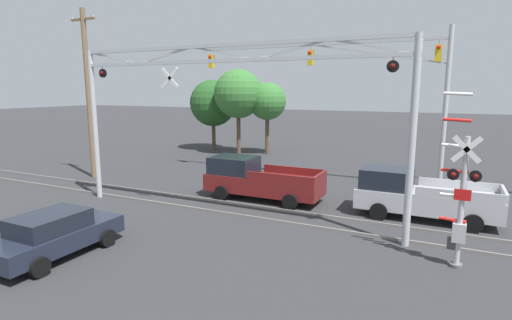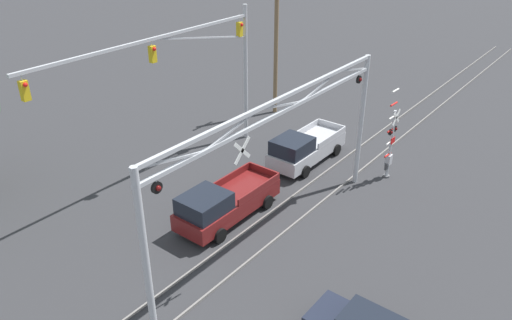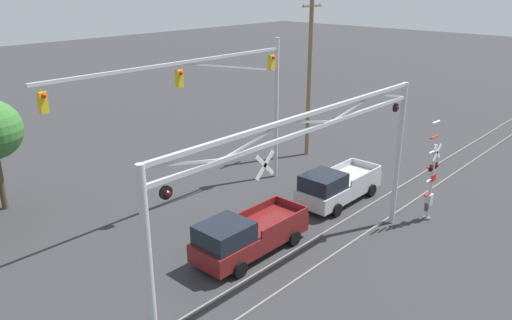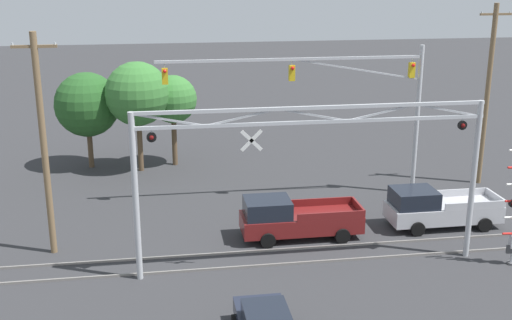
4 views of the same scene
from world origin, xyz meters
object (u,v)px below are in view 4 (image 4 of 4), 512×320
(pickup_truck_following, at_px, (437,208))
(pickup_truck_lead, at_px, (293,218))
(crossing_gantry, at_px, (312,156))
(utility_pole_right, at_px, (487,94))
(background_tree_far_left_verge, at_px, (137,94))
(background_tree_beyond_span, at_px, (173,100))
(traffic_signal_span, at_px, (356,93))
(utility_pole_left, at_px, (44,144))
(background_tree_far_right_verge, at_px, (87,105))

(pickup_truck_following, bearing_deg, pickup_truck_lead, -178.20)
(crossing_gantry, xyz_separation_m, pickup_truck_following, (7.07, 3.33, -3.91))
(utility_pole_right, relative_size, background_tree_far_left_verge, 1.52)
(pickup_truck_lead, relative_size, background_tree_beyond_span, 0.97)
(traffic_signal_span, height_order, utility_pole_left, utility_pole_left)
(traffic_signal_span, bearing_deg, crossing_gantry, -118.00)
(background_tree_beyond_span, bearing_deg, background_tree_far_left_verge, -156.59)
(utility_pole_left, bearing_deg, crossing_gantry, -16.15)
(background_tree_far_left_verge, bearing_deg, utility_pole_left, -107.53)
(pickup_truck_lead, xyz_separation_m, pickup_truck_following, (7.08, 0.22, -0.00))
(pickup_truck_following, distance_m, utility_pole_left, 18.27)
(utility_pole_left, distance_m, background_tree_far_left_verge, 11.97)
(traffic_signal_span, height_order, background_tree_beyond_span, traffic_signal_span)
(crossing_gantry, bearing_deg, pickup_truck_following, 25.21)
(utility_pole_left, bearing_deg, traffic_signal_span, 18.30)
(traffic_signal_span, bearing_deg, utility_pole_left, -161.70)
(pickup_truck_following, bearing_deg, background_tree_far_left_verge, 141.76)
(background_tree_far_right_verge, bearing_deg, utility_pole_left, -92.33)
(utility_pole_right, distance_m, background_tree_far_left_verge, 20.16)
(traffic_signal_span, distance_m, pickup_truck_lead, 8.16)
(pickup_truck_following, xyz_separation_m, background_tree_far_right_verge, (-17.31, 12.41, 3.05))
(utility_pole_right, xyz_separation_m, background_tree_far_left_verge, (-19.42, 5.38, -0.47))
(crossing_gantry, height_order, background_tree_far_left_verge, crossing_gantry)
(pickup_truck_following, xyz_separation_m, utility_pole_left, (-17.82, -0.22, 4.01))
(crossing_gantry, distance_m, pickup_truck_lead, 4.99)
(pickup_truck_lead, xyz_separation_m, background_tree_beyond_span, (-5.03, 12.34, 3.26))
(pickup_truck_following, relative_size, background_tree_far_right_verge, 0.90)
(pickup_truck_lead, relative_size, utility_pole_left, 0.58)
(utility_pole_left, xyz_separation_m, background_tree_far_right_verge, (0.51, 12.62, -0.96))
(background_tree_beyond_span, bearing_deg, traffic_signal_span, -38.21)
(traffic_signal_span, relative_size, utility_pole_left, 1.46)
(traffic_signal_span, relative_size, background_tree_far_right_verge, 2.34)
(pickup_truck_lead, height_order, utility_pole_right, utility_pole_right)
(utility_pole_left, relative_size, utility_pole_right, 0.94)
(traffic_signal_span, distance_m, utility_pole_left, 15.88)
(background_tree_far_left_verge, height_order, background_tree_far_right_verge, background_tree_far_left_verge)
(pickup_truck_lead, distance_m, background_tree_far_left_verge, 14.01)
(utility_pole_right, bearing_deg, pickup_truck_lead, -153.81)
(utility_pole_left, bearing_deg, background_tree_far_left_verge, 72.47)
(utility_pole_right, bearing_deg, pickup_truck_following, -131.83)
(utility_pole_left, bearing_deg, utility_pole_right, 14.68)
(traffic_signal_span, distance_m, pickup_truck_following, 7.31)
(pickup_truck_following, relative_size, background_tree_beyond_span, 0.94)
(crossing_gantry, xyz_separation_m, background_tree_beyond_span, (-5.03, 15.44, -0.65))
(pickup_truck_lead, relative_size, utility_pole_right, 0.54)
(traffic_signal_span, xyz_separation_m, utility_pole_right, (7.98, 1.06, -0.49))
(utility_pole_right, relative_size, background_tree_far_right_verge, 1.71)
(crossing_gantry, relative_size, pickup_truck_lead, 2.56)
(pickup_truck_lead, bearing_deg, utility_pole_right, 26.19)
(background_tree_far_right_verge, bearing_deg, pickup_truck_following, -35.63)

